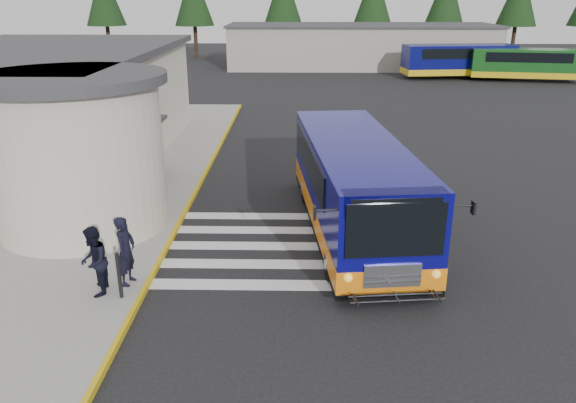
{
  "coord_description": "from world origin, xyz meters",
  "views": [
    {
      "loc": [
        -0.14,
        -16.16,
        7.2
      ],
      "look_at": [
        -0.45,
        -0.5,
        1.33
      ],
      "focal_mm": 35.0,
      "sensor_mm": 36.0,
      "label": 1
    }
  ],
  "objects_px": {
    "transit_bus": "(354,190)",
    "pedestrian_b": "(94,261)",
    "far_bus_a": "(458,60)",
    "far_bus_b": "(525,63)",
    "bollard": "(119,275)",
    "pedestrian_a": "(126,251)"
  },
  "relations": [
    {
      "from": "bollard",
      "to": "far_bus_b",
      "type": "distance_m",
      "value": 44.04
    },
    {
      "from": "far_bus_b",
      "to": "pedestrian_a",
      "type": "bearing_deg",
      "value": 155.73
    },
    {
      "from": "far_bus_b",
      "to": "pedestrian_b",
      "type": "bearing_deg",
      "value": 155.44
    },
    {
      "from": "transit_bus",
      "to": "far_bus_b",
      "type": "distance_m",
      "value": 37.02
    },
    {
      "from": "bollard",
      "to": "far_bus_a",
      "type": "relative_size",
      "value": 0.12
    },
    {
      "from": "transit_bus",
      "to": "bollard",
      "type": "height_order",
      "value": "transit_bus"
    },
    {
      "from": "bollard",
      "to": "far_bus_a",
      "type": "height_order",
      "value": "far_bus_a"
    },
    {
      "from": "bollard",
      "to": "pedestrian_a",
      "type": "bearing_deg",
      "value": 91.37
    },
    {
      "from": "transit_bus",
      "to": "far_bus_a",
      "type": "height_order",
      "value": "transit_bus"
    },
    {
      "from": "far_bus_b",
      "to": "far_bus_a",
      "type": "bearing_deg",
      "value": 82.21
    },
    {
      "from": "pedestrian_a",
      "to": "far_bus_a",
      "type": "distance_m",
      "value": 42.21
    },
    {
      "from": "far_bus_a",
      "to": "far_bus_b",
      "type": "relative_size",
      "value": 1.07
    },
    {
      "from": "far_bus_a",
      "to": "far_bus_b",
      "type": "xyz_separation_m",
      "value": [
        5.26,
        -1.55,
        -0.11
      ]
    },
    {
      "from": "far_bus_a",
      "to": "bollard",
      "type": "bearing_deg",
      "value": 148.39
    },
    {
      "from": "pedestrian_a",
      "to": "pedestrian_b",
      "type": "bearing_deg",
      "value": 140.92
    },
    {
      "from": "pedestrian_b",
      "to": "far_bus_a",
      "type": "height_order",
      "value": "far_bus_a"
    },
    {
      "from": "pedestrian_a",
      "to": "bollard",
      "type": "relative_size",
      "value": 1.53
    },
    {
      "from": "pedestrian_a",
      "to": "far_bus_a",
      "type": "bearing_deg",
      "value": -16.24
    },
    {
      "from": "transit_bus",
      "to": "pedestrian_a",
      "type": "bearing_deg",
      "value": -153.74
    },
    {
      "from": "pedestrian_b",
      "to": "far_bus_b",
      "type": "relative_size",
      "value": 0.19
    },
    {
      "from": "transit_bus",
      "to": "pedestrian_b",
      "type": "bearing_deg",
      "value": -152.79
    },
    {
      "from": "pedestrian_a",
      "to": "transit_bus",
      "type": "bearing_deg",
      "value": -48.27
    }
  ]
}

